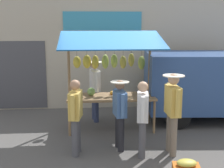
# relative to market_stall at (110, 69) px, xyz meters

# --- Properties ---
(ground_plane) EXTENTS (40.00, 40.00, 0.00)m
(ground_plane) POSITION_rel_market_stall_xyz_m (-0.02, 0.08, -1.56)
(ground_plane) COLOR #514F4C
(street_backdrop) EXTENTS (9.00, 0.30, 3.40)m
(street_backdrop) POSITION_rel_market_stall_xyz_m (0.04, -2.11, 0.13)
(street_backdrop) COLOR #B2A893
(street_backdrop) RESTS_ON ground
(market_stall) EXTENTS (2.50, 1.46, 2.50)m
(market_stall) POSITION_rel_market_stall_xyz_m (0.00, 0.00, 0.00)
(market_stall) COLOR olive
(market_stall) RESTS_ON ground
(vendor_with_sunhat) EXTENTS (0.44, 0.71, 1.69)m
(vendor_with_sunhat) POSITION_rel_market_stall_xyz_m (0.36, -0.67, -0.56)
(vendor_with_sunhat) COLOR navy
(vendor_with_sunhat) RESTS_ON ground
(shopper_in_striped_shirt) EXTENTS (0.29, 0.68, 1.58)m
(shopper_in_striped_shirt) POSITION_rel_market_stall_xyz_m (0.83, 1.54, -0.66)
(shopper_in_striped_shirt) COLOR #4C4C51
(shopper_in_striped_shirt) RESTS_ON ground
(shopper_in_grey_tee) EXTENTS (0.30, 0.67, 1.57)m
(shopper_in_grey_tee) POSITION_rel_market_stall_xyz_m (-0.52, 1.74, -0.67)
(shopper_in_grey_tee) COLOR #4C4C51
(shopper_in_grey_tee) RESTS_ON ground
(shopper_with_ponytail) EXTENTS (0.44, 0.72, 1.71)m
(shopper_with_ponytail) POSITION_rel_market_stall_xyz_m (-1.16, 1.69, -0.55)
(shopper_with_ponytail) COLOR #726656
(shopper_with_ponytail) RESTS_ON ground
(shopper_with_shopping_bag) EXTENTS (0.40, 0.66, 1.53)m
(shopper_with_shopping_bag) POSITION_rel_market_stall_xyz_m (-0.10, 1.37, -0.67)
(shopper_with_shopping_bag) COLOR #232328
(shopper_with_shopping_bag) RESTS_ON ground
(parked_van) EXTENTS (4.54, 2.21, 1.88)m
(parked_van) POSITION_rel_market_stall_xyz_m (-3.14, -0.51, -0.44)
(parked_van) COLOR #2D4C84
(parked_van) RESTS_ON ground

